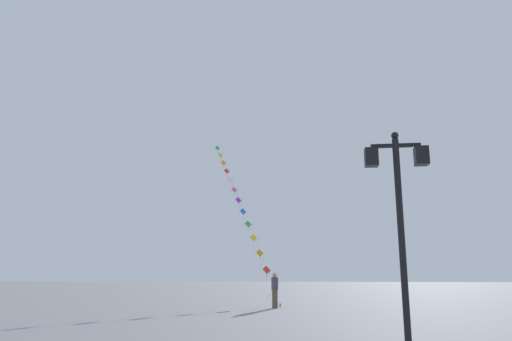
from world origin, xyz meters
The scene contains 4 objects.
ground_plane centered at (0.00, 20.00, 0.00)m, with size 160.00×160.00×0.00m, color gray.
twin_lantern_lamp_post centered at (2.17, 7.51, 3.25)m, with size 1.34×0.28×4.69m.
kite_train centered at (-5.04, 30.23, 6.81)m, with size 6.92×15.61×12.96m.
kite_flyer centered at (-1.69, 21.14, 0.90)m, with size 0.37×0.62×1.71m.
Camera 1 is at (0.39, -2.71, 1.65)m, focal length 33.05 mm.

